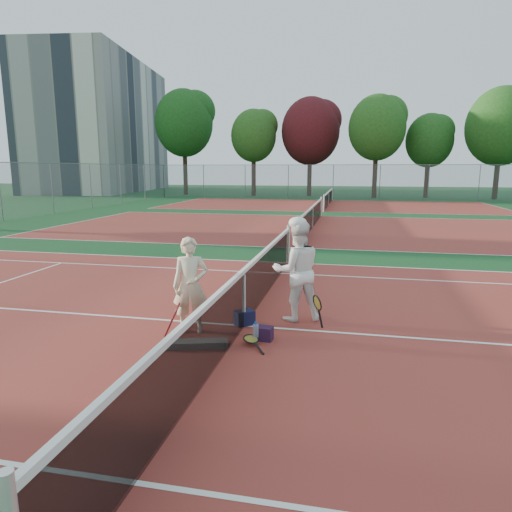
# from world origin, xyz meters

# --- Properties ---
(ground) EXTENTS (130.00, 130.00, 0.00)m
(ground) POSITION_xyz_m (0.00, 0.00, 0.00)
(ground) COLOR #103C1A
(ground) RESTS_ON ground
(court_main) EXTENTS (23.77, 10.97, 0.01)m
(court_main) POSITION_xyz_m (0.00, 0.00, 0.00)
(court_main) COLOR maroon
(court_main) RESTS_ON ground
(court_far_a) EXTENTS (23.77, 10.97, 0.01)m
(court_far_a) POSITION_xyz_m (0.00, 13.50, 0.00)
(court_far_a) COLOR maroon
(court_far_a) RESTS_ON ground
(court_far_b) EXTENTS (23.77, 10.97, 0.01)m
(court_far_b) POSITION_xyz_m (0.00, 27.00, 0.00)
(court_far_b) COLOR maroon
(court_far_b) RESTS_ON ground
(net_main) EXTENTS (0.10, 10.98, 1.02)m
(net_main) POSITION_xyz_m (0.00, 0.00, 0.51)
(net_main) COLOR black
(net_main) RESTS_ON ground
(net_far_a) EXTENTS (0.10, 10.98, 1.02)m
(net_far_a) POSITION_xyz_m (0.00, 13.50, 0.51)
(net_far_a) COLOR black
(net_far_a) RESTS_ON ground
(net_far_b) EXTENTS (0.10, 10.98, 1.02)m
(net_far_b) POSITION_xyz_m (0.00, 27.00, 0.51)
(net_far_b) COLOR black
(net_far_b) RESTS_ON ground
(fence_back) EXTENTS (32.00, 0.06, 3.00)m
(fence_back) POSITION_xyz_m (0.00, 34.00, 1.50)
(fence_back) COLOR slate
(fence_back) RESTS_ON ground
(apartment_block) EXTENTS (12.96, 23.18, 15.00)m
(apartment_block) POSITION_xyz_m (-28.00, 44.00, 7.50)
(apartment_block) COLOR beige
(apartment_block) RESTS_ON ground
(player_a) EXTENTS (0.67, 0.53, 1.60)m
(player_a) POSITION_xyz_m (-0.80, -0.45, 0.80)
(player_a) COLOR beige
(player_a) RESTS_ON ground
(player_b) EXTENTS (1.06, 0.95, 1.80)m
(player_b) POSITION_xyz_m (0.84, 0.55, 0.90)
(player_b) COLOR white
(player_b) RESTS_ON ground
(racket_red) EXTENTS (0.35, 0.34, 0.56)m
(racket_red) POSITION_xyz_m (-0.95, -0.71, 0.28)
(racket_red) COLOR maroon
(racket_red) RESTS_ON ground
(racket_black_held) EXTENTS (0.30, 0.32, 0.59)m
(racket_black_held) POSITION_xyz_m (1.25, 0.13, 0.29)
(racket_black_held) COLOR black
(racket_black_held) RESTS_ON ground
(racket_spare) EXTENTS (0.57, 0.64, 0.12)m
(racket_spare) POSITION_xyz_m (0.30, -0.79, 0.06)
(racket_spare) COLOR black
(racket_spare) RESTS_ON ground
(sports_bag_navy) EXTENTS (0.39, 0.38, 0.26)m
(sports_bag_navy) POSITION_xyz_m (-0.01, 0.06, 0.13)
(sports_bag_navy) COLOR black
(sports_bag_navy) RESTS_ON ground
(sports_bag_purple) EXTENTS (0.30, 0.22, 0.22)m
(sports_bag_purple) POSITION_xyz_m (0.46, -0.58, 0.11)
(sports_bag_purple) COLOR #27112D
(sports_bag_purple) RESTS_ON ground
(net_cover_canvas) EXTENTS (1.01, 0.49, 0.10)m
(net_cover_canvas) POSITION_xyz_m (-0.51, -1.08, 0.05)
(net_cover_canvas) COLOR #5F5B56
(net_cover_canvas) RESTS_ON ground
(water_bottle) EXTENTS (0.09, 0.09, 0.30)m
(water_bottle) POSITION_xyz_m (0.36, -0.71, 0.15)
(water_bottle) COLOR #C9E1FF
(water_bottle) RESTS_ON ground
(tree_back_0) EXTENTS (5.83, 5.83, 10.52)m
(tree_back_0) POSITION_xyz_m (-15.22, 37.78, 7.15)
(tree_back_0) COLOR #382314
(tree_back_0) RESTS_ON ground
(tree_back_1) EXTENTS (4.43, 4.43, 8.38)m
(tree_back_1) POSITION_xyz_m (-7.99, 37.63, 5.80)
(tree_back_1) COLOR #382314
(tree_back_1) RESTS_ON ground
(tree_back_maroon) EXTENTS (5.65, 5.65, 9.49)m
(tree_back_maroon) POSITION_xyz_m (-2.53, 38.52, 6.22)
(tree_back_maroon) COLOR #382314
(tree_back_maroon) RESTS_ON ground
(tree_back_3) EXTENTS (5.11, 5.11, 9.23)m
(tree_back_3) POSITION_xyz_m (3.66, 36.53, 6.27)
(tree_back_3) COLOR #382314
(tree_back_3) RESTS_ON ground
(tree_back_4) EXTENTS (4.26, 4.26, 7.65)m
(tree_back_4) POSITION_xyz_m (8.44, 38.11, 5.17)
(tree_back_4) COLOR #382314
(tree_back_4) RESTS_ON ground
(tree_back_5) EXTENTS (5.85, 5.85, 9.60)m
(tree_back_5) POSITION_xyz_m (14.03, 36.75, 6.22)
(tree_back_5) COLOR #382314
(tree_back_5) RESTS_ON ground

